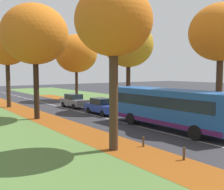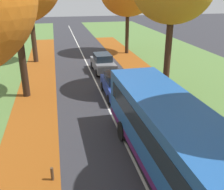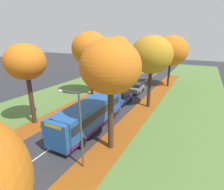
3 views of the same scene
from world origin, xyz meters
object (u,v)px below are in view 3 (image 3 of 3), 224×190
(bollard_sixth, at_px, (61,116))
(bus, at_px, (90,114))
(tree_right_near, at_px, (111,67))
(streetlamp_right, at_px, (77,122))
(tree_left_near, at_px, (26,63))
(tree_right_mid, at_px, (152,55))
(tree_left_far, at_px, (118,48))
(tree_left_mid, at_px, (91,49))
(bollard_fifth, at_px, (42,126))
(bollard_fourth, at_px, (18,138))
(car_grey_following, at_px, (137,88))
(car_blue_lead, at_px, (122,98))
(tree_right_far, at_px, (171,51))

(bollard_sixth, distance_m, bus, 4.92)
(tree_right_near, relative_size, streetlamp_right, 1.57)
(tree_left_near, distance_m, tree_right_mid, 14.94)
(bus, bearing_deg, tree_left_far, 107.78)
(tree_left_mid, distance_m, bollard_sixth, 12.07)
(tree_left_far, xyz_separation_m, bollard_fifth, (1.52, -21.99, -7.02))
(tree_left_near, xyz_separation_m, bus, (6.52, 1.81, -5.20))
(bollard_fourth, bearing_deg, car_grey_following, 76.74)
(bollard_fourth, bearing_deg, tree_right_near, 21.66)
(tree_left_mid, distance_m, car_grey_following, 10.42)
(bollard_sixth, xyz_separation_m, bus, (4.69, -0.50, 1.41))
(bollard_sixth, relative_size, car_grey_following, 0.14)
(tree_left_mid, xyz_separation_m, bollard_fourth, (1.67, -15.16, -7.25))
(tree_left_near, height_order, tree_right_near, tree_right_near)
(tree_left_near, relative_size, tree_left_mid, 0.86)
(streetlamp_right, xyz_separation_m, bus, (-2.49, 5.10, -2.03))
(bollard_fourth, distance_m, car_blue_lead, 14.61)
(tree_right_mid, xyz_separation_m, bollard_fourth, (-8.45, -14.29, -6.88))
(bus, height_order, car_blue_lead, bus)
(tree_right_mid, distance_m, bollard_fourth, 17.97)
(tree_left_far, xyz_separation_m, tree_right_far, (10.34, 1.88, -0.37))
(car_blue_lead, bearing_deg, bus, -88.83)
(tree_right_near, relative_size, tree_right_mid, 0.97)
(tree_right_mid, distance_m, bollard_sixth, 13.85)
(tree_left_far, bearing_deg, car_blue_lead, -60.86)
(tree_right_far, xyz_separation_m, streetlamp_right, (-1.55, -26.62, -3.21))
(tree_left_far, bearing_deg, bus, -72.22)
(tree_left_near, height_order, car_blue_lead, tree_left_near)
(tree_right_far, relative_size, car_blue_lead, 2.31)
(tree_left_far, height_order, tree_right_far, tree_right_far)
(tree_right_mid, distance_m, tree_right_far, 12.43)
(bollard_fifth, relative_size, bollard_sixth, 1.03)
(car_grey_following, bearing_deg, tree_right_near, -77.82)
(tree_left_far, xyz_separation_m, bollard_fourth, (1.54, -24.84, -6.99))
(tree_right_mid, bearing_deg, streetlamp_right, -94.82)
(tree_left_far, relative_size, car_grey_following, 2.28)
(tree_left_near, distance_m, streetlamp_right, 10.10)
(tree_right_mid, bearing_deg, tree_right_far, 88.35)
(tree_left_mid, relative_size, streetlamp_right, 1.71)
(tree_left_near, distance_m, bollard_fifth, 6.85)
(tree_left_mid, relative_size, bollard_fourth, 15.87)
(streetlamp_right, distance_m, car_grey_following, 20.17)
(bus, bearing_deg, streetlamp_right, -64.00)
(tree_right_near, height_order, car_blue_lead, tree_right_near)
(bollard_sixth, relative_size, bus, 0.06)
(bollard_fifth, relative_size, car_blue_lead, 0.14)
(tree_right_mid, bearing_deg, car_grey_following, 123.94)
(tree_left_far, distance_m, bus, 21.38)
(bollard_sixth, height_order, car_grey_following, car_grey_following)
(bollard_fourth, xyz_separation_m, streetlamp_right, (7.25, 0.10, 3.41))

